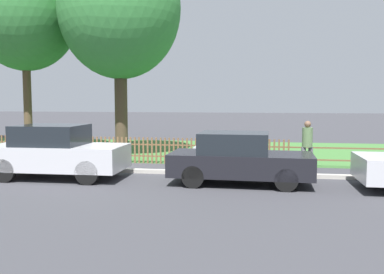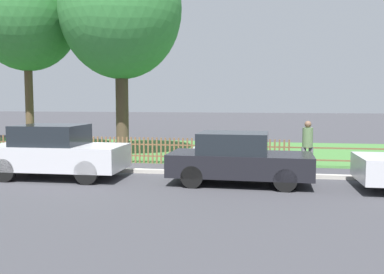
{
  "view_description": "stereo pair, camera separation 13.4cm",
  "coord_description": "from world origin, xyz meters",
  "views": [
    {
      "loc": [
        5.49,
        -12.7,
        2.31
      ],
      "look_at": [
        3.2,
        0.72,
        1.1
      ],
      "focal_mm": 40.0,
      "sensor_mm": 36.0,
      "label": 1
    },
    {
      "loc": [
        5.62,
        -12.68,
        2.31
      ],
      "look_at": [
        3.2,
        0.72,
        1.1
      ],
      "focal_mm": 40.0,
      "sensor_mm": 36.0,
      "label": 2
    }
  ],
  "objects": [
    {
      "name": "covered_motorcycle",
      "position": [
        4.08,
        0.79,
        0.6
      ],
      "size": [
        1.87,
        0.94,
        0.98
      ],
      "rotation": [
        0.0,
        0.0,
        -0.06
      ],
      "color": "black",
      "rests_on": "ground"
    },
    {
      "name": "tree_behind_motorcycle",
      "position": [
        -4.61,
        4.33,
        6.12
      ],
      "size": [
        4.58,
        4.58,
        8.77
      ],
      "color": "brown",
      "rests_on": "ground"
    },
    {
      "name": "grass_strip",
      "position": [
        0.0,
        6.27,
        0.01
      ],
      "size": [
        43.67,
        8.4,
        0.01
      ],
      "primitive_type": "cube",
      "color": "#3D7033",
      "rests_on": "ground"
    },
    {
      "name": "pedestrian_by_lamp",
      "position": [
        6.84,
        1.27,
        0.92
      ],
      "size": [
        0.38,
        0.38,
        1.62
      ],
      "rotation": [
        0.0,
        0.0,
        0.19
      ],
      "color": "slate",
      "rests_on": "ground"
    },
    {
      "name": "park_fence",
      "position": [
        -0.0,
        2.08,
        0.47
      ],
      "size": [
        43.67,
        0.05,
        0.94
      ],
      "color": "brown",
      "rests_on": "ground"
    },
    {
      "name": "ground_plane",
      "position": [
        0.0,
        0.0,
        0.0
      ],
      "size": [
        120.0,
        120.0,
        0.0
      ],
      "primitive_type": "plane",
      "color": "#38383D"
    },
    {
      "name": "kerb_stone",
      "position": [
        0.0,
        0.1,
        0.06
      ],
      "size": [
        43.67,
        0.2,
        0.12
      ],
      "primitive_type": "cube",
      "color": "#B2ADA3",
      "rests_on": "ground"
    },
    {
      "name": "parked_car_navy_estate",
      "position": [
        -0.49,
        -1.17,
        0.78
      ],
      "size": [
        3.94,
        1.87,
        1.56
      ],
      "rotation": [
        0.0,
        0.0,
        0.02
      ],
      "color": "#BCBCC1",
      "rests_on": "ground"
    },
    {
      "name": "parked_car_red_compact",
      "position": [
        4.82,
        -1.16,
        0.7
      ],
      "size": [
        3.86,
        1.72,
        1.41
      ],
      "rotation": [
        0.0,
        0.0,
        -0.02
      ],
      "color": "black",
      "rests_on": "ground"
    },
    {
      "name": "tree_mid_park",
      "position": [
        -0.28,
        3.98,
        5.89
      ],
      "size": [
        4.88,
        4.88,
        8.72
      ],
      "color": "#473828",
      "rests_on": "ground"
    }
  ]
}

